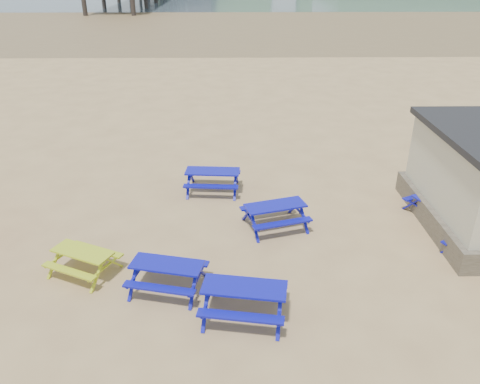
{
  "coord_description": "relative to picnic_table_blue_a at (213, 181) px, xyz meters",
  "views": [
    {
      "loc": [
        0.75,
        -11.84,
        7.62
      ],
      "look_at": [
        0.98,
        1.5,
        1.0
      ],
      "focal_mm": 35.0,
      "sensor_mm": 36.0,
      "label": 1
    }
  ],
  "objects": [
    {
      "name": "ground",
      "position": [
        -0.02,
        -3.64,
        -0.41
      ],
      "size": [
        400.0,
        400.0,
        0.0
      ],
      "primitive_type": "plane",
      "color": "tan",
      "rests_on": "ground"
    },
    {
      "name": "wet_sand",
      "position": [
        -0.02,
        51.36,
        -0.4
      ],
      "size": [
        400.0,
        400.0,
        0.0
      ],
      "primitive_type": "plane",
      "color": "brown",
      "rests_on": "ground"
    },
    {
      "name": "picnic_table_blue_a",
      "position": [
        0.0,
        0.0,
        0.0
      ],
      "size": [
        2.05,
        1.71,
        0.81
      ],
      "rotation": [
        0.0,
        0.0,
        -0.08
      ],
      "color": "#101294",
      "rests_on": "ground"
    },
    {
      "name": "picnic_table_blue_b",
      "position": [
        2.06,
        -2.63,
        -0.01
      ],
      "size": [
        2.25,
        2.0,
        0.79
      ],
      "rotation": [
        0.0,
        0.0,
        0.29
      ],
      "color": "#101294",
      "rests_on": "ground"
    },
    {
      "name": "picnic_table_blue_c",
      "position": [
        7.47,
        -1.78,
        -0.06
      ],
      "size": [
        2.05,
        1.9,
        0.69
      ],
      "rotation": [
        0.0,
        0.0,
        0.44
      ],
      "color": "#101294",
      "rests_on": "ground"
    },
    {
      "name": "picnic_table_blue_d",
      "position": [
        -0.95,
        -5.7,
        -0.02
      ],
      "size": [
        2.11,
        1.84,
        0.77
      ],
      "rotation": [
        0.0,
        0.0,
        -0.22
      ],
      "color": "#101294",
      "rests_on": "ground"
    },
    {
      "name": "picnic_table_blue_e",
      "position": [
        0.98,
        -6.73,
        0.01
      ],
      "size": [
        2.2,
        1.88,
        0.83
      ],
      "rotation": [
        0.0,
        0.0,
        -0.16
      ],
      "color": "#101294",
      "rests_on": "ground"
    },
    {
      "name": "picnic_table_blue_f",
      "position": [
        7.63,
        -4.42,
        -0.09
      ],
      "size": [
        1.92,
        1.79,
        0.64
      ],
      "rotation": [
        0.0,
        0.0,
        0.46
      ],
      "color": "#101294",
      "rests_on": "ground"
    },
    {
      "name": "picnic_table_yellow",
      "position": [
        -3.29,
        -4.99,
        -0.06
      ],
      "size": [
        2.07,
        1.91,
        0.7
      ],
      "rotation": [
        0.0,
        0.0,
        -0.44
      ],
      "color": "#ACA619",
      "rests_on": "ground"
    },
    {
      "name": "headland_town",
      "position": [
        89.98,
        226.04,
        -10.31
      ],
      "size": [
        264.0,
        144.0,
        108.0
      ],
      "color": "#2D4C1E",
      "rests_on": "ground"
    }
  ]
}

